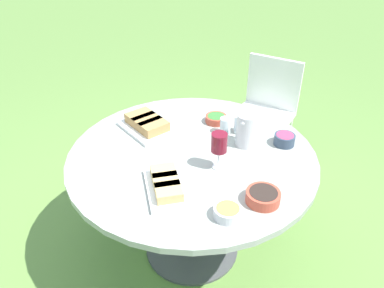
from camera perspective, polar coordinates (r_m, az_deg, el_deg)
The scene contains 13 objects.
ground_plane at distance 2.56m, azimuth 0.00°, elevation -15.44°, with size 40.00×40.00×0.00m, color #668E42.
dining_table at distance 2.12m, azimuth 0.00°, elevation -3.97°, with size 1.36×1.36×0.76m.
chair_near_right at distance 3.10m, azimuth 11.27°, elevation 5.79°, with size 0.44×0.46×0.89m.
water_pitcher at distance 2.10m, azimuth 8.29°, elevation 2.15°, with size 0.13×0.12×0.19m.
wine_glass at distance 1.87m, azimuth 4.16°, elevation 0.09°, with size 0.08×0.08×0.20m.
platter_bread_main at distance 2.27m, azimuth -6.87°, elevation 3.04°, with size 0.33×0.39×0.08m.
platter_charcuterie at distance 1.79m, azimuth -3.95°, elevation -6.21°, with size 0.35×0.36×0.07m.
bowl_fries at distance 1.66m, azimuth 5.46°, elevation -10.23°, with size 0.13×0.13×0.05m.
bowl_salad at distance 2.34m, azimuth 3.69°, elevation 3.90°, with size 0.13×0.13×0.04m.
bowl_olives at distance 1.76m, azimuth 10.77°, elevation -7.83°, with size 0.16×0.16×0.06m.
bowl_dip_red at distance 2.17m, azimuth 13.91°, elevation 0.75°, with size 0.12×0.12×0.06m.
cup_water_near at distance 2.21m, azimuth 5.10°, elevation 2.79°, with size 0.06×0.06×0.10m.
cup_water_far at distance 2.23m, azimuth 7.28°, elevation 3.00°, with size 0.07×0.07×0.11m.
Camera 1 is at (1.41, 0.93, 1.93)m, focal length 35.00 mm.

